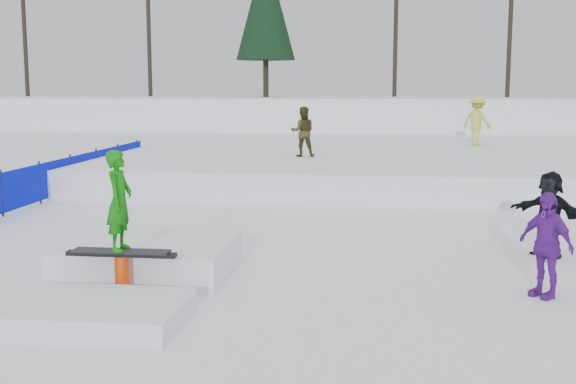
# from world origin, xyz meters

# --- Properties ---
(ground) EXTENTS (120.00, 120.00, 0.00)m
(ground) POSITION_xyz_m (0.00, 0.00, 0.00)
(ground) COLOR white
(snow_berm) EXTENTS (60.00, 14.00, 2.40)m
(snow_berm) POSITION_xyz_m (0.00, 30.00, 1.20)
(snow_berm) COLOR white
(snow_berm) RESTS_ON ground
(snow_midrise) EXTENTS (50.00, 18.00, 0.80)m
(snow_midrise) POSITION_xyz_m (0.00, 16.00, 0.40)
(snow_midrise) COLOR white
(snow_midrise) RESTS_ON ground
(safety_fence) EXTENTS (0.05, 16.00, 1.10)m
(safety_fence) POSITION_xyz_m (-6.50, 6.60, 0.55)
(safety_fence) COLOR #050FCB
(safety_fence) RESTS_ON ground
(walker_olive) EXTENTS (0.83, 0.69, 1.57)m
(walker_olive) POSITION_xyz_m (-0.23, 11.69, 1.58)
(walker_olive) COLOR #333013
(walker_olive) RESTS_ON snow_midrise
(walker_ygreen) EXTENTS (1.35, 1.31, 1.85)m
(walker_ygreen) POSITION_xyz_m (5.75, 16.62, 1.72)
(walker_ygreen) COLOR gold
(walker_ygreen) RESTS_ON snow_midrise
(spectator_purple) EXTENTS (0.85, 0.93, 1.53)m
(spectator_purple) POSITION_xyz_m (4.50, -0.40, 0.76)
(spectator_purple) COLOR #641D9B
(spectator_purple) RESTS_ON ground
(spectator_dark) EXTENTS (1.29, 1.34, 1.53)m
(spectator_dark) POSITION_xyz_m (5.13, 2.21, 0.76)
(spectator_dark) COLOR black
(spectator_dark) RESTS_ON ground
(jib_rail_feature) EXTENTS (2.60, 4.40, 2.11)m
(jib_rail_feature) POSITION_xyz_m (-1.51, -0.58, 0.30)
(jib_rail_feature) COLOR white
(jib_rail_feature) RESTS_ON ground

